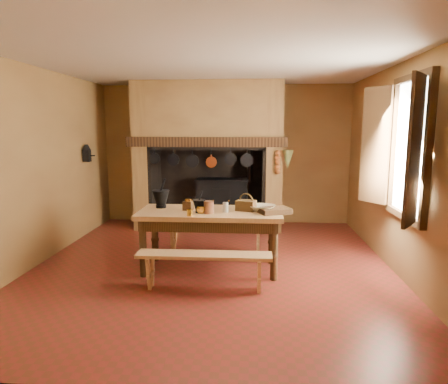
{
  "coord_description": "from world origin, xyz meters",
  "views": [
    {
      "loc": [
        0.57,
        -5.42,
        1.95
      ],
      "look_at": [
        0.14,
        0.3,
        1.02
      ],
      "focal_mm": 32.0,
      "sensor_mm": 36.0,
      "label": 1
    }
  ],
  "objects_px": {
    "bench_front": "(204,263)",
    "coffee_grinder": "(188,205)",
    "iron_range": "(223,201)",
    "work_table": "(210,220)",
    "wicker_basket": "(246,205)",
    "mixing_bowl": "(263,208)"
  },
  "relations": [
    {
      "from": "coffee_grinder",
      "to": "mixing_bowl",
      "type": "distance_m",
      "value": 1.01
    },
    {
      "from": "iron_range",
      "to": "work_table",
      "type": "height_order",
      "value": "iron_range"
    },
    {
      "from": "work_table",
      "to": "coffee_grinder",
      "type": "distance_m",
      "value": 0.37
    },
    {
      "from": "work_table",
      "to": "bench_front",
      "type": "distance_m",
      "value": 0.79
    },
    {
      "from": "iron_range",
      "to": "wicker_basket",
      "type": "distance_m",
      "value": 2.63
    },
    {
      "from": "coffee_grinder",
      "to": "mixing_bowl",
      "type": "xyz_separation_m",
      "value": [
        1.01,
        -0.0,
        -0.03
      ]
    },
    {
      "from": "bench_front",
      "to": "coffee_grinder",
      "type": "bearing_deg",
      "value": 112.66
    },
    {
      "from": "iron_range",
      "to": "coffee_grinder",
      "type": "bearing_deg",
      "value": -96.02
    },
    {
      "from": "work_table",
      "to": "mixing_bowl",
      "type": "distance_m",
      "value": 0.73
    },
    {
      "from": "wicker_basket",
      "to": "iron_range",
      "type": "bearing_deg",
      "value": 120.08
    },
    {
      "from": "work_table",
      "to": "wicker_basket",
      "type": "height_order",
      "value": "wicker_basket"
    },
    {
      "from": "bench_front",
      "to": "wicker_basket",
      "type": "distance_m",
      "value": 1.06
    },
    {
      "from": "iron_range",
      "to": "wicker_basket",
      "type": "xyz_separation_m",
      "value": [
        0.52,
        -2.55,
        0.43
      ]
    },
    {
      "from": "work_table",
      "to": "bench_front",
      "type": "xyz_separation_m",
      "value": [
        0.0,
        -0.7,
        -0.36
      ]
    },
    {
      "from": "work_table",
      "to": "coffee_grinder",
      "type": "height_order",
      "value": "coffee_grinder"
    },
    {
      "from": "bench_front",
      "to": "coffee_grinder",
      "type": "relative_size",
      "value": 8.49
    },
    {
      "from": "coffee_grinder",
      "to": "work_table",
      "type": "bearing_deg",
      "value": 9.15
    },
    {
      "from": "coffee_grinder",
      "to": "wicker_basket",
      "type": "xyz_separation_m",
      "value": [
        0.79,
        0.02,
        0.01
      ]
    },
    {
      "from": "bench_front",
      "to": "coffee_grinder",
      "type": "height_order",
      "value": "coffee_grinder"
    },
    {
      "from": "work_table",
      "to": "coffee_grinder",
      "type": "relative_size",
      "value": 10.04
    },
    {
      "from": "iron_range",
      "to": "coffee_grinder",
      "type": "distance_m",
      "value": 2.62
    },
    {
      "from": "wicker_basket",
      "to": "work_table",
      "type": "bearing_deg",
      "value": -155.73
    }
  ]
}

